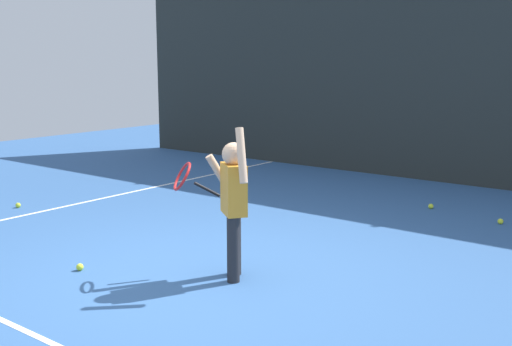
{
  "coord_description": "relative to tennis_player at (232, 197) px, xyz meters",
  "views": [
    {
      "loc": [
        3.63,
        -3.82,
        1.89
      ],
      "look_at": [
        0.15,
        0.69,
        0.85
      ],
      "focal_mm": 43.43,
      "sensor_mm": 36.0,
      "label": 1
    }
  ],
  "objects": [
    {
      "name": "tennis_ball_5",
      "position": [
        0.39,
        3.55,
        -0.69
      ],
      "size": [
        0.07,
        0.07,
        0.07
      ],
      "primitive_type": "sphere",
      "color": "#CCE033",
      "rests_on": "ground"
    },
    {
      "name": "court_line_sideline",
      "position": [
        -3.46,
        0.83,
        -0.72
      ],
      "size": [
        0.05,
        9.0,
        0.0
      ],
      "primitive_type": "cube",
      "color": "white",
      "rests_on": "ground"
    },
    {
      "name": "ground_plane",
      "position": [
        -0.28,
        -0.17,
        -0.73
      ],
      "size": [
        20.0,
        20.0,
        0.0
      ],
      "primitive_type": "plane",
      "color": "#335B93"
    },
    {
      "name": "fence_post_0",
      "position": [
        -6.38,
        5.45,
        1.05
      ],
      "size": [
        0.09,
        0.09,
        3.54
      ],
      "primitive_type": "cylinder",
      "color": "slate",
      "rests_on": "ground"
    },
    {
      "name": "fence_post_1",
      "position": [
        -2.31,
        5.45,
        1.05
      ],
      "size": [
        0.09,
        0.09,
        3.54
      ],
      "primitive_type": "cylinder",
      "color": "slate",
      "rests_on": "ground"
    },
    {
      "name": "tennis_ball_2",
      "position": [
        -1.22,
        -0.71,
        -0.69
      ],
      "size": [
        0.07,
        0.07,
        0.07
      ],
      "primitive_type": "sphere",
      "color": "#CCE033",
      "rests_on": "ground"
    },
    {
      "name": "tennis_ball_0",
      "position": [
        -3.89,
        0.32,
        -0.69
      ],
      "size": [
        0.07,
        0.07,
        0.07
      ],
      "primitive_type": "sphere",
      "color": "#CCE033",
      "rests_on": "ground"
    },
    {
      "name": "back_fence_windscreen",
      "position": [
        -0.28,
        5.39,
        0.97
      ],
      "size": [
        12.49,
        0.08,
        3.39
      ],
      "primitive_type": "cube",
      "color": "#282D2B",
      "rests_on": "ground"
    },
    {
      "name": "court_line_baseline",
      "position": [
        -0.28,
        -1.74,
        -0.72
      ],
      "size": [
        9.0,
        0.05,
        0.0
      ],
      "primitive_type": "cube",
      "color": "white",
      "rests_on": "ground"
    },
    {
      "name": "tennis_player",
      "position": [
        0.0,
        0.0,
        0.0
      ],
      "size": [
        0.89,
        0.51,
        1.35
      ],
      "rotation": [
        0.0,
        0.0,
        -0.63
      ],
      "color": "#232326",
      "rests_on": "ground"
    },
    {
      "name": "tennis_ball_4",
      "position": [
        1.33,
        3.31,
        -0.69
      ],
      "size": [
        0.07,
        0.07,
        0.07
      ],
      "primitive_type": "sphere",
      "color": "#CCE033",
      "rests_on": "ground"
    }
  ]
}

